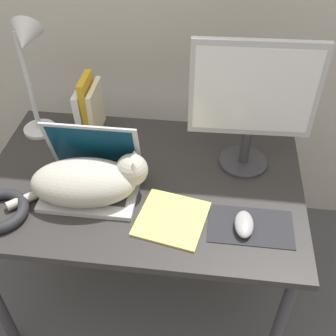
% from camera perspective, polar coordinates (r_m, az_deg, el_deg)
% --- Properties ---
extents(desk, '(1.14, 0.75, 0.71)m').
position_cam_1_polar(desk, '(1.58, -3.33, -3.63)').
color(desk, '#2D2B2B').
rests_on(desk, ground_plane).
extents(laptop, '(0.32, 0.24, 0.25)m').
position_cam_1_polar(laptop, '(1.48, -10.25, -1.18)').
color(laptop, '#B7B7BC').
rests_on(laptop, desk).
extents(cat, '(0.47, 0.24, 0.16)m').
position_cam_1_polar(cat, '(1.43, -10.65, -1.74)').
color(cat, '#B2ADA3').
rests_on(cat, desk).
extents(external_monitor, '(0.43, 0.18, 0.49)m').
position_cam_1_polar(external_monitor, '(1.45, 11.39, 8.94)').
color(external_monitor, '#333338').
rests_on(external_monitor, desk).
extents(mousepad, '(0.27, 0.16, 0.00)m').
position_cam_1_polar(mousepad, '(1.39, 11.11, -7.74)').
color(mousepad, '#232328').
rests_on(mousepad, desk).
extents(computer_mouse, '(0.06, 0.11, 0.04)m').
position_cam_1_polar(computer_mouse, '(1.37, 10.26, -7.49)').
color(computer_mouse, '#99999E').
rests_on(computer_mouse, mousepad).
extents(book_row, '(0.08, 0.17, 0.24)m').
position_cam_1_polar(book_row, '(1.72, -10.64, 7.99)').
color(book_row, white).
rests_on(book_row, desk).
extents(desk_lamp, '(0.17, 0.17, 0.50)m').
position_cam_1_polar(desk_lamp, '(1.61, -18.43, 13.75)').
color(desk_lamp, silver).
rests_on(desk_lamp, desk).
extents(cable_coil, '(0.19, 0.19, 0.04)m').
position_cam_1_polar(cable_coil, '(1.49, -21.86, -5.41)').
color(cable_coil, '#232328').
rests_on(cable_coil, desk).
extents(notepad, '(0.25, 0.25, 0.01)m').
position_cam_1_polar(notepad, '(1.38, 0.50, -6.86)').
color(notepad, '#E5DB6B').
rests_on(notepad, desk).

